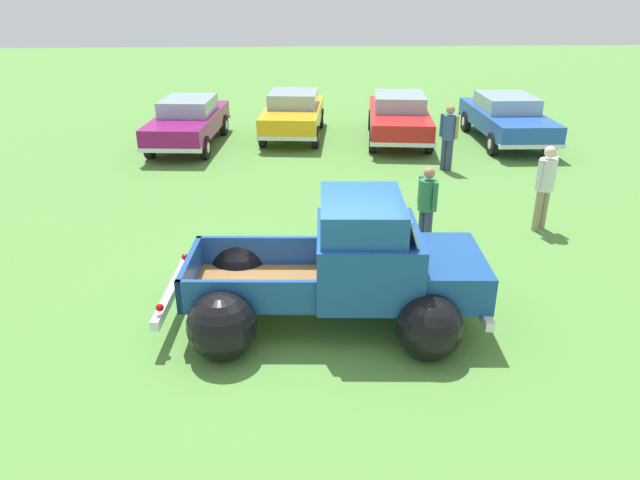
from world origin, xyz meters
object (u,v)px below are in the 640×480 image
Objects in this scene: show_car_2 at (399,115)px; spectator_2 at (545,183)px; vintage_pickup_truck at (349,274)px; show_car_0 at (188,120)px; show_car_1 at (293,113)px; show_car_3 at (506,117)px; spectator_0 at (449,134)px; spectator_1 at (427,203)px.

show_car_2 is 7.66m from spectator_2.
show_car_0 is at bearing 113.89° from vintage_pickup_truck.
show_car_0 is 6.56m from show_car_2.
show_car_1 and show_car_2 have the same top height.
spectator_0 reaches higher than show_car_3.
spectator_1 is 0.91× the size of spectator_2.
show_car_2 is 3.41m from spectator_0.
spectator_2 is (0.90, -4.16, 0.01)m from spectator_0.
spectator_0 is 5.20m from spectator_1.
spectator_1 reaches higher than show_car_2.
show_car_1 and show_car_3 have the same top height.
spectator_2 is at bearing 40.69° from vintage_pickup_truck.
spectator_2 is at bearing 37.45° from show_car_1.
show_car_3 is at bearing 63.30° from vintage_pickup_truck.
spectator_1 is at bearing 40.41° from show_car_0.
show_car_1 is at bearing 96.76° from vintage_pickup_truck.
show_car_2 and show_car_3 have the same top height.
show_car_2 is 8.30m from spectator_1.
spectator_1 is (-4.24, -7.88, 0.12)m from show_car_3.
spectator_2 reaches higher than show_car_1.
spectator_2 reaches higher than spectator_1.
vintage_pickup_truck is 2.71× the size of spectator_0.
vintage_pickup_truck reaches higher than spectator_0.
vintage_pickup_truck is 11.40m from show_car_1.
spectator_0 is (-2.60, -2.95, 0.21)m from show_car_3.
show_car_0 is 1.07× the size of show_car_1.
spectator_1 is at bearing 21.28° from show_car_1.
spectator_0 reaches higher than show_car_1.
show_car_2 is (2.60, 10.75, 0.03)m from vintage_pickup_truck.
spectator_2 is at bearing -8.49° from spectator_1.
vintage_pickup_truck is at bearing 9.70° from show_car_1.
spectator_2 is (4.97, -8.11, 0.22)m from show_car_1.
show_car_3 is (3.33, -0.37, 0.00)m from show_car_2.
spectator_2 is (2.54, 0.77, 0.10)m from spectator_1.
show_car_2 is (6.55, 0.37, 0.00)m from show_car_0.
show_car_2 is 2.77× the size of spectator_2.
spectator_1 is (-1.64, -4.93, -0.09)m from spectator_0.
show_car_3 is at bearing 179.40° from spectator_0.
spectator_1 is at bearing -27.46° from show_car_3.
vintage_pickup_truck reaches higher than show_car_0.
show_car_0 is at bearing -66.66° from show_car_1.
spectator_0 is 4.26m from spectator_2.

